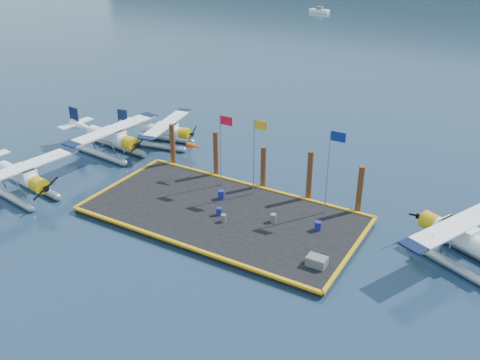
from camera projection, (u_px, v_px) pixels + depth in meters
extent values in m
plane|color=#182D4A|center=(223.00, 217.00, 39.65)|extent=(4000.00, 4000.00, 0.00)
cube|color=black|center=(223.00, 215.00, 39.56)|extent=(20.00, 10.00, 0.40)
cylinder|color=#9BA3A9|center=(34.00, 185.00, 43.66)|extent=(6.47, 1.55, 0.62)
cylinder|color=#9BA3A9|center=(8.00, 196.00, 42.06)|extent=(6.47, 1.55, 0.62)
cylinder|color=white|center=(19.00, 175.00, 42.12)|extent=(4.95, 1.83, 1.14)
cube|color=white|center=(23.00, 173.00, 41.61)|extent=(2.43, 1.46, 0.94)
cube|color=black|center=(25.00, 172.00, 41.34)|extent=(1.60, 1.29, 0.57)
cylinder|color=#CC9E0B|center=(39.00, 185.00, 40.60)|extent=(1.20, 1.34, 1.21)
cube|color=black|center=(46.00, 188.00, 40.11)|extent=(0.40, 2.30, 1.17)
cube|color=white|center=(22.00, 167.00, 41.37)|extent=(2.90, 9.49, 0.12)
cube|color=#0A1433|center=(71.00, 150.00, 44.50)|extent=(1.68, 1.15, 0.14)
cylinder|color=#9BA3A9|center=(119.00, 146.00, 50.99)|extent=(6.60, 1.31, 0.64)
cylinder|color=#9BA3A9|center=(100.00, 154.00, 49.31)|extent=(6.60, 1.31, 0.64)
cylinder|color=white|center=(109.00, 137.00, 49.40)|extent=(5.02, 1.67, 1.17)
cube|color=white|center=(113.00, 134.00, 48.90)|extent=(2.44, 1.40, 0.95)
cube|color=black|center=(116.00, 133.00, 48.64)|extent=(1.59, 1.26, 0.58)
cylinder|color=#CC9E0B|center=(130.00, 143.00, 47.94)|extent=(1.18, 1.33, 1.23)
cube|color=black|center=(137.00, 146.00, 47.47)|extent=(0.31, 2.35, 1.19)
cube|color=white|center=(113.00, 129.00, 48.67)|extent=(2.57, 9.65, 0.13)
cube|color=#0A1433|center=(149.00, 115.00, 51.96)|extent=(1.68, 1.11, 0.14)
cube|color=#0A1433|center=(72.00, 144.00, 45.38)|extent=(1.68, 1.11, 0.14)
cube|color=#0A1433|center=(74.00, 116.00, 51.56)|extent=(1.17, 0.25, 1.80)
cube|color=white|center=(76.00, 123.00, 51.81)|extent=(1.32, 3.68, 0.11)
cylinder|color=#9BA3A9|center=(166.00, 138.00, 52.95)|extent=(5.71, 1.63, 0.55)
cylinder|color=#9BA3A9|center=(156.00, 146.00, 51.24)|extent=(5.71, 1.63, 0.55)
cylinder|color=white|center=(162.00, 130.00, 51.48)|extent=(4.39, 1.81, 1.01)
cube|color=white|center=(167.00, 128.00, 51.18)|extent=(2.18, 1.38, 0.83)
cube|color=black|center=(169.00, 126.00, 51.01)|extent=(1.45, 1.19, 0.51)
cylinder|color=#CC9E0B|center=(185.00, 133.00, 50.77)|extent=(1.11, 1.22, 1.07)
cube|color=black|center=(192.00, 134.00, 50.54)|extent=(0.44, 2.02, 1.03)
cube|color=white|center=(167.00, 123.00, 50.97)|extent=(2.93, 8.40, 0.11)
cube|color=#0A1433|center=(184.00, 110.00, 54.32)|extent=(1.51, 1.08, 0.12)
cube|color=#0A1433|center=(147.00, 138.00, 47.63)|extent=(1.51, 1.08, 0.12)
cube|color=#0A1433|center=(123.00, 117.00, 52.37)|extent=(1.02, 0.30, 1.56)
cube|color=white|center=(124.00, 123.00, 52.61)|extent=(1.41, 3.23, 0.09)
cylinder|color=#9BA3A9|center=(454.00, 266.00, 33.60)|extent=(6.21, 3.32, 0.63)
cylinder|color=#9BA3A9|center=(476.00, 254.00, 34.79)|extent=(6.21, 3.32, 0.63)
cylinder|color=white|center=(466.00, 240.00, 33.72)|extent=(4.94, 3.11, 1.16)
cube|color=white|center=(459.00, 231.00, 34.02)|extent=(2.60, 2.03, 0.95)
cube|color=black|center=(455.00, 226.00, 34.16)|extent=(1.81, 1.63, 0.58)
cylinder|color=#CC9E0B|center=(430.00, 222.00, 35.73)|extent=(1.47, 1.55, 1.22)
cube|color=black|center=(419.00, 216.00, 36.39)|extent=(1.04, 2.16, 1.19)
cube|color=white|center=(460.00, 223.00, 33.78)|extent=(5.42, 9.29, 0.13)
cube|color=#0A1433|center=(413.00, 246.00, 31.46)|extent=(1.84, 1.53, 0.14)
cylinder|color=navy|center=(221.00, 195.00, 41.31)|extent=(0.49, 0.49, 0.69)
cylinder|color=navy|center=(219.00, 211.00, 39.09)|extent=(0.41, 0.41, 0.58)
cylinder|color=#5B5C60|center=(273.00, 218.00, 38.19)|extent=(0.44, 0.44, 0.62)
cylinder|color=#5B5C60|center=(224.00, 218.00, 38.24)|extent=(0.39, 0.39, 0.55)
cylinder|color=navy|center=(318.00, 226.00, 37.17)|extent=(0.47, 0.47, 0.66)
cube|color=#5B5C60|center=(317.00, 261.00, 33.41)|extent=(1.26, 0.84, 0.63)
cylinder|color=#989AA1|center=(221.00, 151.00, 42.20)|extent=(0.08, 0.08, 6.00)
cube|color=red|center=(226.00, 121.00, 40.78)|extent=(1.10, 0.03, 0.70)
cylinder|color=#989AA1|center=(254.00, 158.00, 40.80)|extent=(0.08, 0.08, 6.20)
cube|color=gold|center=(261.00, 125.00, 39.33)|extent=(1.10, 0.03, 0.70)
cylinder|color=#989AA1|center=(327.00, 173.00, 38.03)|extent=(0.08, 0.08, 6.50)
cube|color=navy|center=(338.00, 137.00, 36.49)|extent=(1.10, 0.03, 0.70)
cylinder|color=#989AA1|center=(190.00, 161.00, 44.23)|extent=(0.07, 0.07, 3.00)
cone|color=#E9430C|center=(195.00, 146.00, 43.38)|extent=(1.40, 0.44, 0.44)
cylinder|color=#4F2C16|center=(173.00, 146.00, 46.78)|extent=(0.44, 0.44, 4.00)
cylinder|color=#4F2C16|center=(216.00, 155.00, 44.70)|extent=(0.44, 0.44, 4.20)
cylinder|color=#4F2C16|center=(263.00, 169.00, 42.75)|extent=(0.44, 0.44, 3.80)
cylinder|color=#4F2C16|center=(309.00, 177.00, 40.83)|extent=(0.44, 0.44, 4.30)
cylinder|color=#4F2C16|center=(360.00, 191.00, 39.09)|extent=(0.44, 0.44, 4.00)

